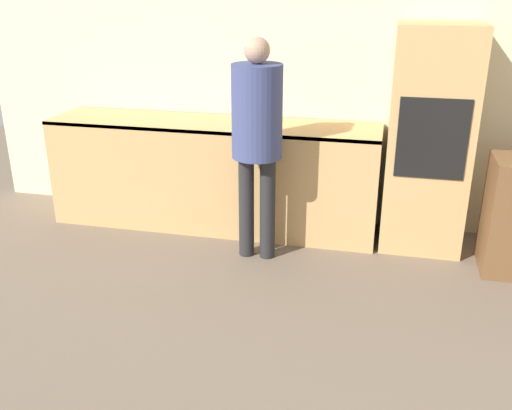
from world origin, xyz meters
name	(u,v)px	position (x,y,z in m)	size (l,w,h in m)	color
wall_back	(331,76)	(0.00, 5.53, 1.30)	(6.42, 0.05, 2.60)	beige
kitchen_counter	(214,173)	(-0.95, 5.18, 0.48)	(2.83, 0.60, 0.93)	tan
oven_unit	(429,140)	(0.82, 5.19, 0.88)	(0.63, 0.59, 1.76)	tan
person_standing	(257,128)	(-0.44, 4.66, 1.04)	(0.37, 0.37, 1.69)	#262628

